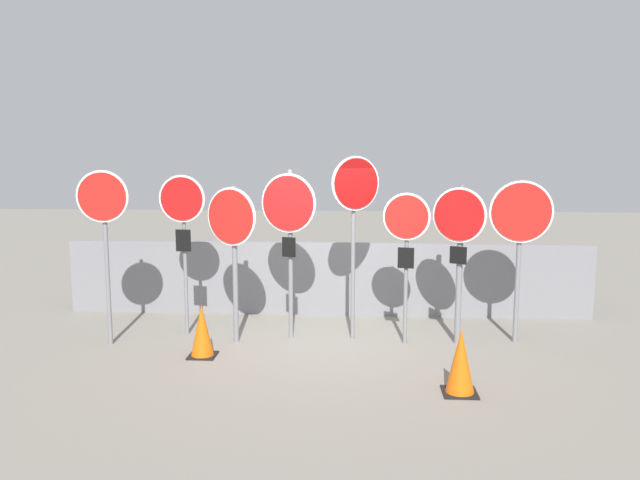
% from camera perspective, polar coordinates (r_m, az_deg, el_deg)
% --- Properties ---
extents(ground_plane, '(40.00, 40.00, 0.00)m').
position_cam_1_polar(ground_plane, '(9.16, 0.07, -9.25)').
color(ground_plane, gray).
extents(fence_back, '(8.76, 0.12, 1.23)m').
position_cam_1_polar(fence_back, '(10.47, 0.59, -3.57)').
color(fence_back, slate).
rests_on(fence_back, ground).
extents(stop_sign_0, '(0.72, 0.14, 2.48)m').
position_cam_1_polar(stop_sign_0, '(9.13, -19.18, 2.17)').
color(stop_sign_0, slate).
rests_on(stop_sign_0, ground).
extents(stop_sign_1, '(0.69, 0.13, 2.40)m').
position_cam_1_polar(stop_sign_1, '(9.33, -12.45, 2.21)').
color(stop_sign_1, slate).
rests_on(stop_sign_1, ground).
extents(stop_sign_2, '(0.75, 0.38, 2.25)m').
position_cam_1_polar(stop_sign_2, '(8.87, -8.03, 0.82)').
color(stop_sign_2, slate).
rests_on(stop_sign_2, ground).
extents(stop_sign_3, '(0.81, 0.30, 2.47)m').
position_cam_1_polar(stop_sign_3, '(8.97, -2.87, 2.09)').
color(stop_sign_3, slate).
rests_on(stop_sign_3, ground).
extents(stop_sign_4, '(0.67, 0.44, 2.67)m').
position_cam_1_polar(stop_sign_4, '(8.90, 3.23, 3.55)').
color(stop_sign_4, slate).
rests_on(stop_sign_4, ground).
extents(stop_sign_5, '(0.65, 0.17, 2.17)m').
position_cam_1_polar(stop_sign_5, '(8.78, 7.91, 0.68)').
color(stop_sign_5, slate).
rests_on(stop_sign_5, ground).
extents(stop_sign_6, '(0.70, 0.38, 2.27)m').
position_cam_1_polar(stop_sign_6, '(8.93, 12.62, 0.40)').
color(stop_sign_6, slate).
rests_on(stop_sign_6, ground).
extents(stop_sign_7, '(0.87, 0.16, 2.34)m').
position_cam_1_polar(stop_sign_7, '(9.18, 17.87, 1.31)').
color(stop_sign_7, slate).
rests_on(stop_sign_7, ground).
extents(traffic_cone_0, '(0.37, 0.37, 0.71)m').
position_cam_1_polar(traffic_cone_0, '(8.58, -10.74, -8.16)').
color(traffic_cone_0, black).
rests_on(traffic_cone_0, ground).
extents(traffic_cone_1, '(0.39, 0.39, 0.76)m').
position_cam_1_polar(traffic_cone_1, '(7.36, 12.73, -10.80)').
color(traffic_cone_1, black).
rests_on(traffic_cone_1, ground).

